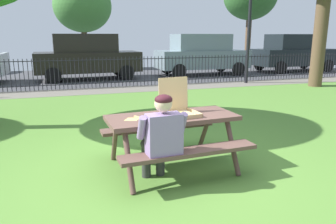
# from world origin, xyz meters

# --- Properties ---
(ground) EXTENTS (28.00, 11.94, 0.02)m
(ground) POSITION_xyz_m (0.00, 1.97, -0.01)
(ground) COLOR #578734
(cobblestone_walkway) EXTENTS (28.00, 1.40, 0.01)m
(cobblestone_walkway) POSITION_xyz_m (0.00, 7.24, -0.00)
(cobblestone_walkway) COLOR slate
(street_asphalt) EXTENTS (28.00, 7.18, 0.01)m
(street_asphalt) POSITION_xyz_m (0.00, 11.54, -0.01)
(street_asphalt) COLOR #424247
(picnic_table_foreground) EXTENTS (1.88, 1.58, 0.79)m
(picnic_table_foreground) POSITION_xyz_m (0.14, 0.18, 0.60)
(picnic_table_foreground) COLOR brown
(picnic_table_foreground) RESTS_ON ground
(pizza_box_open) EXTENTS (0.51, 0.54, 0.51)m
(pizza_box_open) POSITION_xyz_m (0.25, 0.20, 0.87)
(pizza_box_open) COLOR tan
(pizza_box_open) RESTS_ON picnic_table_foreground
(pizza_slice_on_table) EXTENTS (0.24, 0.21, 0.02)m
(pizza_slice_on_table) POSITION_xyz_m (-0.41, 0.16, 0.78)
(pizza_slice_on_table) COLOR #F7D569
(pizza_slice_on_table) RESTS_ON picnic_table_foreground
(adult_at_table) EXTENTS (0.62, 0.61, 1.19)m
(adult_at_table) POSITION_xyz_m (-0.17, -0.34, 0.66)
(adult_at_table) COLOR #303030
(adult_at_table) RESTS_ON ground
(iron_fence_streetside) EXTENTS (22.43, 0.03, 1.10)m
(iron_fence_streetside) POSITION_xyz_m (-0.00, 7.94, 0.56)
(iron_fence_streetside) COLOR black
(iron_fence_streetside) RESTS_ON ground
(lamp_post_walkway) EXTENTS (0.28, 0.28, 4.56)m
(lamp_post_walkway) POSITION_xyz_m (5.71, 7.39, 2.75)
(lamp_post_walkway) COLOR black
(lamp_post_walkway) RESTS_ON ground
(parked_car_center) EXTENTS (4.47, 2.07, 1.94)m
(parked_car_center) POSITION_xyz_m (-0.29, 10.52, 1.01)
(parked_car_center) COLOR black
(parked_car_center) RESTS_ON ground
(parked_car_right) EXTENTS (4.41, 1.93, 1.94)m
(parked_car_right) POSITION_xyz_m (5.10, 10.52, 1.01)
(parked_car_right) COLOR slate
(parked_car_right) RESTS_ON ground
(parked_car_far_right) EXTENTS (4.43, 1.97, 1.94)m
(parked_car_far_right) POSITION_xyz_m (10.43, 10.52, 1.01)
(parked_car_far_right) COLOR black
(parked_car_far_right) RESTS_ON ground
(far_tree_midleft) EXTENTS (3.29, 3.29, 5.01)m
(far_tree_midleft) POSITION_xyz_m (-0.05, 15.90, 3.51)
(far_tree_midleft) COLOR brown
(far_tree_midleft) RESTS_ON ground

